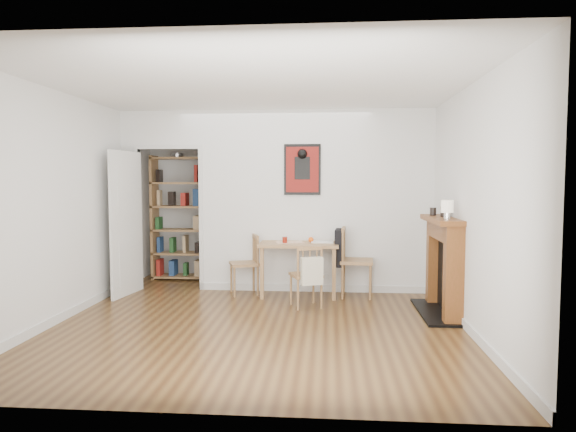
# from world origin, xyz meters

# --- Properties ---
(ground) EXTENTS (5.20, 5.20, 0.00)m
(ground) POSITION_xyz_m (0.00, 0.00, 0.00)
(ground) COLOR brown
(ground) RESTS_ON ground
(room_shell) EXTENTS (5.20, 5.20, 5.20)m
(room_shell) POSITION_xyz_m (0.10, 1.34, 1.30)
(room_shell) COLOR silver
(room_shell) RESTS_ON ground
(dining_table) EXTENTS (1.08, 0.69, 0.74)m
(dining_table) POSITION_xyz_m (0.37, 1.10, 0.65)
(dining_table) COLOR #A2734B
(dining_table) RESTS_ON ground
(chair_left) EXTENTS (0.53, 0.53, 0.84)m
(chair_left) POSITION_xyz_m (-0.40, 1.10, 0.42)
(chair_left) COLOR #9A7147
(chair_left) RESTS_ON ground
(chair_right) EXTENTS (0.58, 0.52, 0.96)m
(chair_right) POSITION_xyz_m (1.14, 1.07, 0.50)
(chair_right) COLOR #9A7147
(chair_right) RESTS_ON ground
(chair_front) EXTENTS (0.51, 0.54, 0.79)m
(chair_front) POSITION_xyz_m (0.50, 0.44, 0.40)
(chair_front) COLOR #9A7147
(chair_front) RESTS_ON ground
(bookshelf) EXTENTS (0.84, 0.34, 1.99)m
(bookshelf) POSITION_xyz_m (-1.64, 2.14, 0.98)
(bookshelf) COLOR #A2734B
(bookshelf) RESTS_ON ground
(fireplace) EXTENTS (0.45, 1.25, 1.16)m
(fireplace) POSITION_xyz_m (2.16, 0.25, 0.62)
(fireplace) COLOR brown
(fireplace) RESTS_ON ground
(red_glass) EXTENTS (0.07, 0.07, 0.09)m
(red_glass) POSITION_xyz_m (0.18, 1.02, 0.78)
(red_glass) COLOR maroon
(red_glass) RESTS_ON dining_table
(orange_fruit) EXTENTS (0.07, 0.07, 0.07)m
(orange_fruit) POSITION_xyz_m (0.53, 1.14, 0.77)
(orange_fruit) COLOR #FF5A0D
(orange_fruit) RESTS_ON dining_table
(placemat) EXTENTS (0.43, 0.36, 0.00)m
(placemat) POSITION_xyz_m (0.24, 1.12, 0.74)
(placemat) COLOR beige
(placemat) RESTS_ON dining_table
(notebook) EXTENTS (0.31, 0.23, 0.02)m
(notebook) POSITION_xyz_m (0.69, 1.13, 0.75)
(notebook) COLOR silver
(notebook) RESTS_ON dining_table
(mantel_lamp) EXTENTS (0.14, 0.14, 0.22)m
(mantel_lamp) POSITION_xyz_m (2.09, -0.12, 1.29)
(mantel_lamp) COLOR silver
(mantel_lamp) RESTS_ON fireplace
(ceramic_jar_a) EXTENTS (0.11, 0.11, 0.13)m
(ceramic_jar_a) POSITION_xyz_m (2.17, 0.33, 1.22)
(ceramic_jar_a) COLOR black
(ceramic_jar_a) RESTS_ON fireplace
(ceramic_jar_b) EXTENTS (0.08, 0.08, 0.10)m
(ceramic_jar_b) POSITION_xyz_m (2.07, 0.55, 1.21)
(ceramic_jar_b) COLOR black
(ceramic_jar_b) RESTS_ON fireplace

